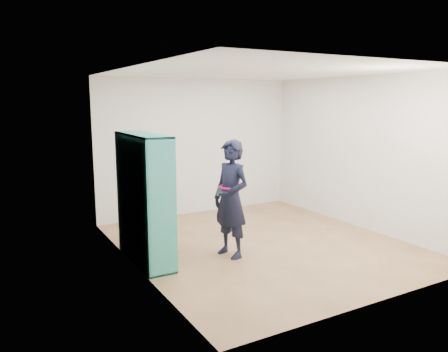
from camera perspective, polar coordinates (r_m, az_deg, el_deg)
floor at (r=6.85m, az=5.07°, el=-8.83°), size 4.50×4.50×0.00m
ceiling at (r=6.50m, az=5.42°, el=13.44°), size 4.50×4.50×0.00m
wall_left at (r=5.67m, az=-11.65°, el=0.62°), size 0.02×4.50×2.60m
wall_right at (r=7.85m, az=17.36°, el=2.91°), size 0.02×4.50×2.60m
wall_back at (r=8.48m, az=-3.44°, el=3.82°), size 4.00×0.02×2.60m
wall_front at (r=4.89m, az=20.37°, el=-1.24°), size 4.00×0.02×2.60m
bookshelf at (r=6.01m, az=-10.57°, el=-3.18°), size 0.38×1.32×1.75m
person at (r=6.11m, az=0.92°, el=-2.99°), size 0.53×0.68×1.66m
smartphone at (r=6.07m, az=-0.63°, el=-2.04°), size 0.05×0.09×0.14m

